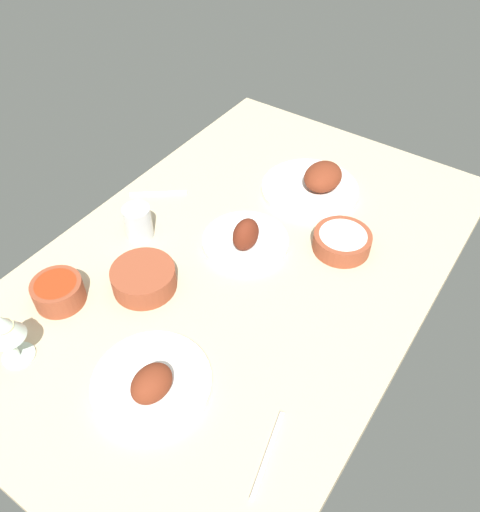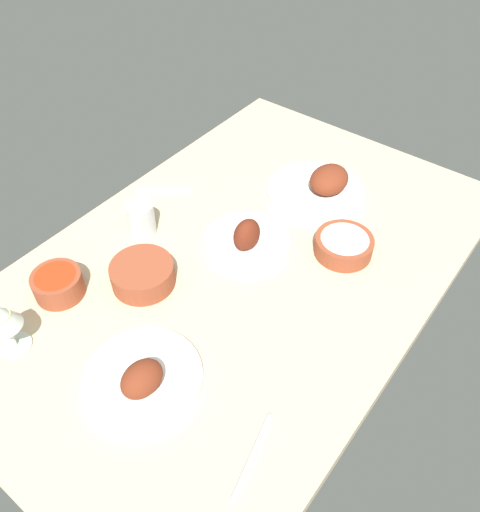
{
  "view_description": "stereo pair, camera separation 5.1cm",
  "coord_description": "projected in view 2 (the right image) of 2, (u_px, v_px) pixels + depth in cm",
  "views": [
    {
      "loc": [
        74.71,
        51.18,
        98.35
      ],
      "look_at": [
        0.0,
        0.0,
        6.0
      ],
      "focal_mm": 36.3,
      "sensor_mm": 36.0,
      "label": 1
    },
    {
      "loc": [
        71.72,
        55.29,
        98.35
      ],
      "look_at": [
        0.0,
        0.0,
        6.0
      ],
      "focal_mm": 36.3,
      "sensor_mm": 36.0,
      "label": 2
    }
  ],
  "objects": [
    {
      "name": "dining_table",
      "position": [
        240.0,
        267.0,
        1.32
      ],
      "size": [
        140.0,
        90.0,
        4.0
      ],
      "primitive_type": "cube",
      "color": "#C6B28E",
      "rests_on": "ground"
    },
    {
      "name": "plate_center_main",
      "position": [
        247.0,
        239.0,
        1.33
      ],
      "size": [
        22.5,
        22.5,
        9.93
      ],
      "color": "white",
      "rests_on": "dining_table"
    },
    {
      "name": "plate_near_viewer",
      "position": [
        143.0,
        378.0,
        1.05
      ],
      "size": [
        24.75,
        24.75,
        7.71
      ],
      "color": "white",
      "rests_on": "dining_table"
    },
    {
      "name": "plate_far_side",
      "position": [
        321.0,
        187.0,
        1.48
      ],
      "size": [
        28.03,
        28.03,
        8.52
      ],
      "color": "white",
      "rests_on": "dining_table"
    },
    {
      "name": "bowl_sauce",
      "position": [
        58.0,
        284.0,
        1.21
      ],
      "size": [
        11.76,
        11.76,
        5.99
      ],
      "color": "brown",
      "rests_on": "dining_table"
    },
    {
      "name": "bowl_pasta",
      "position": [
        143.0,
        274.0,
        1.24
      ],
      "size": [
        15.35,
        15.35,
        5.79
      ],
      "color": "brown",
      "rests_on": "dining_table"
    },
    {
      "name": "bowl_cream",
      "position": [
        344.0,
        245.0,
        1.31
      ],
      "size": [
        14.83,
        14.83,
        4.84
      ],
      "color": "brown",
      "rests_on": "dining_table"
    },
    {
      "name": "wine_glass",
      "position": [
        1.0,
        318.0,
        1.06
      ],
      "size": [
        7.6,
        7.6,
        14.0
      ],
      "color": "silver",
      "rests_on": "dining_table"
    },
    {
      "name": "water_tumbler",
      "position": [
        141.0,
        219.0,
        1.35
      ],
      "size": [
        7.17,
        7.17,
        9.17
      ],
      "primitive_type": "cylinder",
      "color": "silver",
      "rests_on": "dining_table"
    },
    {
      "name": "fork_loose",
      "position": [
        164.0,
        191.0,
        1.5
      ],
      "size": [
        10.88,
        13.57,
        0.8
      ],
      "primitive_type": "cube",
      "rotation": [
        0.0,
        0.0,
        5.38
      ],
      "color": "silver",
      "rests_on": "dining_table"
    },
    {
      "name": "spoon_loose",
      "position": [
        253.0,
        455.0,
        0.95
      ],
      "size": [
        17.28,
        4.96,
        0.8
      ],
      "primitive_type": "cube",
      "rotation": [
        0.0,
        0.0,
        0.23
      ],
      "color": "silver",
      "rests_on": "dining_table"
    }
  ]
}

